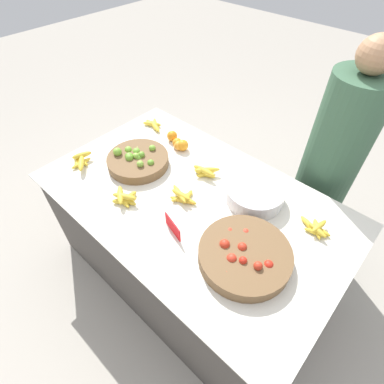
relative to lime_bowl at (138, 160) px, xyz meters
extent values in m
plane|color=#ADA599|center=(0.46, 0.02, -0.81)|extent=(12.00, 12.00, 0.00)
cube|color=#4C4742|center=(0.46, 0.02, -0.43)|extent=(1.72, 1.05, 0.76)
cube|color=silver|center=(0.46, 0.02, -0.04)|extent=(1.79, 1.09, 0.01)
cylinder|color=brown|center=(0.00, 0.00, 0.00)|extent=(0.39, 0.39, 0.06)
sphere|color=#89BC42|center=(0.00, -0.01, 0.04)|extent=(0.04, 0.04, 0.04)
sphere|color=#7AB238|center=(0.02, 0.12, 0.04)|extent=(0.04, 0.04, 0.04)
sphere|color=#7AB238|center=(0.01, 0.00, 0.01)|extent=(0.05, 0.05, 0.05)
sphere|color=#89BC42|center=(0.02, 0.00, -0.01)|extent=(0.05, 0.05, 0.05)
sphere|color=#6BA333|center=(-0.05, 0.04, 0.02)|extent=(0.06, 0.06, 0.06)
sphere|color=#7AB238|center=(-0.11, -0.07, 0.05)|extent=(0.06, 0.06, 0.06)
sphere|color=#6BA333|center=(0.01, 0.00, 0.02)|extent=(0.05, 0.05, 0.05)
sphere|color=#6BA333|center=(-0.02, -0.05, 0.03)|extent=(0.05, 0.05, 0.05)
sphere|color=#6BA333|center=(0.02, 0.02, 0.04)|extent=(0.04, 0.04, 0.04)
sphere|color=#89BC42|center=(0.00, -0.01, -0.01)|extent=(0.04, 0.04, 0.04)
sphere|color=#89BC42|center=(-0.05, -0.08, -0.01)|extent=(0.05, 0.05, 0.05)
sphere|color=#89BC42|center=(-0.08, 0.07, 0.00)|extent=(0.05, 0.05, 0.05)
sphere|color=#7AB238|center=(-0.10, 0.01, 0.03)|extent=(0.05, 0.05, 0.05)
sphere|color=#6BA333|center=(-0.04, -0.03, 0.03)|extent=(0.05, 0.05, 0.05)
sphere|color=#6BA333|center=(0.11, 0.02, 0.03)|extent=(0.04, 0.04, 0.04)
sphere|color=#89BC42|center=(0.08, -0.04, 0.04)|extent=(0.04, 0.04, 0.04)
cylinder|color=brown|center=(0.92, -0.12, 0.00)|extent=(0.45, 0.45, 0.07)
sphere|color=red|center=(0.85, -0.01, 0.02)|extent=(0.04, 0.04, 0.04)
sphere|color=red|center=(0.90, -0.11, 0.03)|extent=(0.05, 0.05, 0.05)
sphere|color=red|center=(1.01, -0.15, 0.04)|extent=(0.04, 0.04, 0.04)
sphere|color=red|center=(0.93, -0.21, 0.01)|extent=(0.05, 0.05, 0.05)
sphere|color=red|center=(0.89, -0.19, 0.03)|extent=(0.05, 0.05, 0.05)
sphere|color=red|center=(0.94, -0.17, 0.04)|extent=(0.04, 0.04, 0.04)
sphere|color=red|center=(1.04, -0.10, 0.02)|extent=(0.05, 0.05, 0.05)
sphere|color=red|center=(0.90, 0.01, -0.01)|extent=(0.04, 0.04, 0.04)
sphere|color=red|center=(0.91, -0.24, 0.00)|extent=(0.04, 0.04, 0.04)
sphere|color=red|center=(0.79, -0.06, 0.02)|extent=(0.04, 0.04, 0.04)
sphere|color=red|center=(0.92, -0.13, 0.00)|extent=(0.05, 0.05, 0.05)
sphere|color=red|center=(0.92, -0.26, 0.01)|extent=(0.04, 0.04, 0.04)
sphere|color=red|center=(0.86, -0.09, 0.01)|extent=(0.04, 0.04, 0.04)
sphere|color=red|center=(0.82, -0.15, 0.03)|extent=(0.05, 0.05, 0.05)
sphere|color=orange|center=(0.11, 0.31, 0.00)|extent=(0.08, 0.08, 0.08)
sphere|color=orange|center=(-0.02, 0.34, 0.00)|extent=(0.07, 0.07, 0.07)
sphere|color=orange|center=(0.09, 0.29, 0.00)|extent=(0.07, 0.07, 0.07)
sphere|color=orange|center=(0.06, 0.31, 0.00)|extent=(0.07, 0.07, 0.07)
cylinder|color=silver|center=(0.73, 0.25, 0.01)|extent=(0.33, 0.33, 0.09)
cube|color=red|center=(0.55, -0.23, 0.01)|extent=(0.14, 0.05, 0.09)
ellipsoid|color=gold|center=(0.43, -0.05, -0.02)|extent=(0.12, 0.07, 0.03)
ellipsoid|color=gold|center=(0.46, -0.03, -0.02)|extent=(0.13, 0.06, 0.03)
ellipsoid|color=gold|center=(0.42, -0.03, -0.02)|extent=(0.08, 0.14, 0.03)
ellipsoid|color=gold|center=(0.44, -0.01, -0.02)|extent=(0.06, 0.12, 0.03)
ellipsoid|color=gold|center=(0.43, -0.04, 0.01)|extent=(0.13, 0.04, 0.03)
ellipsoid|color=gold|center=(0.41, -0.04, 0.00)|extent=(0.16, 0.08, 0.03)
ellipsoid|color=gold|center=(1.11, 0.29, -0.02)|extent=(0.14, 0.03, 0.03)
ellipsoid|color=gold|center=(1.10, 0.28, -0.02)|extent=(0.10, 0.12, 0.03)
ellipsoid|color=gold|center=(1.06, 0.28, -0.02)|extent=(0.14, 0.08, 0.03)
ellipsoid|color=gold|center=(1.11, 0.26, -0.02)|extent=(0.12, 0.06, 0.03)
ellipsoid|color=gold|center=(1.11, 0.26, 0.00)|extent=(0.11, 0.05, 0.03)
ellipsoid|color=gold|center=(1.11, 0.29, 0.00)|extent=(0.05, 0.12, 0.03)
ellipsoid|color=gold|center=(0.20, -0.28, -0.02)|extent=(0.12, 0.11, 0.03)
ellipsoid|color=gold|center=(0.19, -0.27, -0.02)|extent=(0.14, 0.06, 0.03)
ellipsoid|color=gold|center=(0.21, -0.26, -0.02)|extent=(0.13, 0.06, 0.03)
ellipsoid|color=gold|center=(0.20, -0.24, -0.02)|extent=(0.05, 0.12, 0.04)
ellipsoid|color=gold|center=(0.17, -0.27, 0.01)|extent=(0.14, 0.11, 0.04)
ellipsoid|color=gold|center=(0.20, -0.26, 0.01)|extent=(0.14, 0.10, 0.04)
ellipsoid|color=gold|center=(0.39, 0.21, -0.02)|extent=(0.14, 0.06, 0.03)
ellipsoid|color=gold|center=(0.35, 0.23, -0.02)|extent=(0.13, 0.05, 0.03)
ellipsoid|color=gold|center=(0.39, 0.22, -0.02)|extent=(0.08, 0.13, 0.03)
ellipsoid|color=gold|center=(0.38, 0.21, -0.02)|extent=(0.12, 0.07, 0.04)
ellipsoid|color=gold|center=(0.40, 0.20, 0.01)|extent=(0.15, 0.04, 0.04)
ellipsoid|color=gold|center=(0.40, 0.22, 0.01)|extent=(0.13, 0.14, 0.03)
ellipsoid|color=gold|center=(-0.26, 0.36, -0.02)|extent=(0.16, 0.05, 0.03)
ellipsoid|color=gold|center=(-0.26, 0.36, -0.02)|extent=(0.14, 0.10, 0.04)
ellipsoid|color=gold|center=(-0.22, 0.35, -0.02)|extent=(0.16, 0.09, 0.04)
ellipsoid|color=gold|center=(-0.26, 0.39, -0.02)|extent=(0.13, 0.10, 0.03)
ellipsoid|color=gold|center=(-0.30, -0.26, -0.02)|extent=(0.10, 0.10, 0.03)
ellipsoid|color=gold|center=(-0.29, -0.24, -0.02)|extent=(0.14, 0.05, 0.03)
ellipsoid|color=gold|center=(-0.27, -0.25, -0.02)|extent=(0.03, 0.14, 0.03)
ellipsoid|color=gold|center=(-0.23, -0.27, 0.01)|extent=(0.14, 0.12, 0.04)
ellipsoid|color=gold|center=(-0.30, -0.22, 0.01)|extent=(0.08, 0.13, 0.04)
cylinder|color=#385B42|center=(0.92, 0.82, -0.12)|extent=(0.35, 0.35, 1.38)
sphere|color=#A87A56|center=(0.92, 0.82, 0.67)|extent=(0.19, 0.19, 0.19)
camera|label=1|loc=(1.26, -0.86, 1.24)|focal=28.00mm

